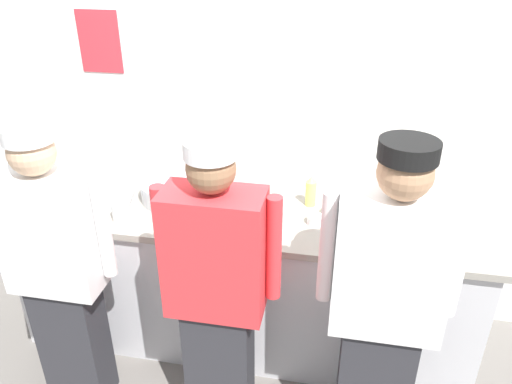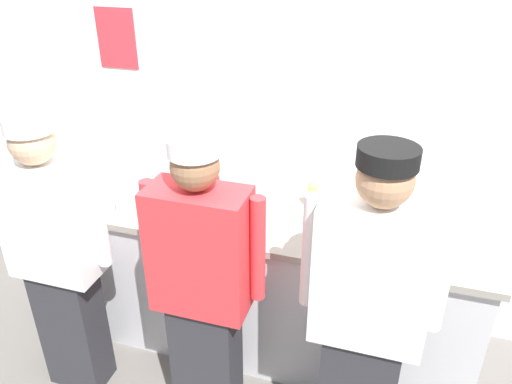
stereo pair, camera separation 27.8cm
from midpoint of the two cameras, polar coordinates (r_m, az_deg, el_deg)
name	(u,v)px [view 2 (the right image)]	position (r m, az deg, el deg)	size (l,w,h in m)	color
ground_plane	(225,376)	(3.17, -0.89, -20.56)	(9.00, 9.00, 0.00)	slate
wall_back	(268,112)	(3.13, 4.02, 9.09)	(4.31, 0.11, 2.74)	white
prep_counter	(245,275)	(3.12, 1.29, -9.66)	(2.75, 0.74, 0.94)	silver
chef_near_left	(58,256)	(2.74, -19.19, -7.07)	(0.59, 0.24, 1.63)	#2D2D33
chef_center	(203,288)	(2.39, -2.81, -11.07)	(0.59, 0.24, 1.63)	#2D2D33
chef_far_right	(367,316)	(2.27, 16.16, -13.68)	(0.61, 0.24, 1.69)	#2D2D33
plate_stack_front	(259,209)	(2.79, 3.22, -2.09)	(0.21, 0.21, 0.08)	white
plate_stack_rear	(374,231)	(2.70, 16.30, -4.42)	(0.20, 0.20, 0.08)	white
mixing_bowl_steel	(180,186)	(3.03, -6.22, 0.66)	(0.40, 0.40, 0.12)	#B7BABF
sheet_tray	(102,188)	(3.20, -14.92, 0.43)	(0.48, 0.35, 0.02)	#B7BABF
squeeze_bottle_primary	(313,194)	(2.88, 9.31, -0.34)	(0.06, 0.06, 0.19)	#E5E066
squeeze_bottle_secondary	(215,189)	(2.88, -1.98, 0.30)	(0.06, 0.06, 0.21)	red
ramekin_red_sauce	(313,223)	(2.73, 9.53, -3.60)	(0.09, 0.09, 0.05)	white
ramekin_orange_sauce	(330,215)	(2.84, 11.36, -2.65)	(0.09, 0.09, 0.04)	white
deli_cup	(123,204)	(2.89, -12.41, -1.43)	(0.09, 0.09, 0.10)	white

